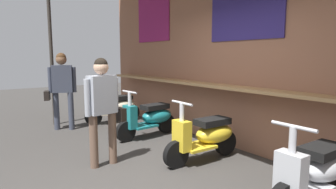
# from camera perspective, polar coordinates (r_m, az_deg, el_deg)

# --- Properties ---
(ground_plane) EXTENTS (25.55, 25.55, 0.00)m
(ground_plane) POSITION_cam_1_polar(r_m,az_deg,el_deg) (3.91, -3.99, -16.57)
(ground_plane) COLOR #383533
(market_stall_facade) EXTENTS (9.13, 2.48, 3.95)m
(market_stall_facade) POSITION_cam_1_polar(r_m,az_deg,el_deg) (4.86, 15.36, 14.27)
(market_stall_facade) COLOR #8C5B44
(market_stall_facade) RESTS_ON ground_plane
(scooter_cream) EXTENTS (0.47, 1.40, 0.97)m
(scooter_cream) POSITION_cam_1_polar(r_m,az_deg,el_deg) (7.01, -10.54, -2.44)
(scooter_cream) COLOR beige
(scooter_cream) RESTS_ON ground_plane
(scooter_teal) EXTENTS (0.49, 1.40, 0.97)m
(scooter_teal) POSITION_cam_1_polar(r_m,az_deg,el_deg) (5.66, -3.63, -4.73)
(scooter_teal) COLOR #197075
(scooter_teal) RESTS_ON ground_plane
(scooter_yellow) EXTENTS (0.46, 1.40, 0.97)m
(scooter_yellow) POSITION_cam_1_polar(r_m,az_deg,el_deg) (4.42, 7.88, -8.35)
(scooter_yellow) COLOR gold
(scooter_yellow) RESTS_ON ground_plane
(scooter_silver) EXTENTS (0.46, 1.40, 0.97)m
(scooter_silver) POSITION_cam_1_polar(r_m,az_deg,el_deg) (3.49, 27.98, -13.66)
(scooter_silver) COLOR #B2B5BA
(scooter_silver) RESTS_ON ground_plane
(shopper_with_handbag) EXTENTS (0.34, 0.64, 1.59)m
(shopper_with_handbag) POSITION_cam_1_polar(r_m,az_deg,el_deg) (4.17, -13.14, -1.44)
(shopper_with_handbag) COLOR brown
(shopper_with_handbag) RESTS_ON ground_plane
(shopper_browsing) EXTENTS (0.40, 0.67, 1.70)m
(shopper_browsing) POSITION_cam_1_polar(r_m,az_deg,el_deg) (6.51, -20.94, 2.17)
(shopper_browsing) COLOR #383D4C
(shopper_browsing) RESTS_ON ground_plane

